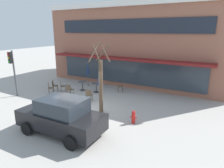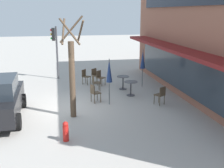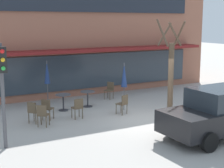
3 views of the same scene
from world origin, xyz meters
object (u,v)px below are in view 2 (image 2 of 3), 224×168
patio_umbrella_cream_folded (109,71)px  cafe_chair_1 (100,77)px  cafe_table_streetside (131,86)px  street_tree (72,73)px  fire_hydrant (66,131)px  patio_umbrella_green_folded (143,59)px  cafe_chair_2 (94,92)px  cafe_chair_3 (161,94)px  traffic_light_pole (55,44)px  cafe_chair_0 (95,82)px  cafe_chair_5 (95,75)px  cafe_table_near_wall (123,80)px  cafe_chair_4 (85,76)px

patio_umbrella_cream_folded → cafe_chair_1: bearing=178.0°
cafe_table_streetside → street_tree: (2.47, -3.15, 1.36)m
cafe_table_streetside → fire_hydrant: 5.95m
patio_umbrella_green_folded → cafe_chair_2: (2.39, -3.15, -1.10)m
fire_hydrant → cafe_chair_2: bearing=159.1°
cafe_chair_3 → traffic_light_pole: (-6.38, -4.80, 1.77)m
cafe_chair_1 → cafe_chair_0: bearing=-21.7°
cafe_chair_0 → cafe_chair_5: same height
patio_umbrella_green_folded → cafe_chair_1: patio_umbrella_green_folded is taller
cafe_table_near_wall → patio_umbrella_green_folded: bearing=104.7°
cafe_chair_3 → fire_hydrant: 5.47m
cafe_chair_1 → traffic_light_pole: (-2.21, -2.56, 1.77)m
cafe_chair_2 → cafe_table_streetside: bearing=110.9°
cafe_chair_3 → cafe_chair_5: bearing=-152.9°
patio_umbrella_green_folded → patio_umbrella_cream_folded: bearing=-41.5°
cafe_table_near_wall → patio_umbrella_cream_folded: bearing=-26.8°
cafe_chair_1 → cafe_table_streetside: bearing=27.2°
cafe_table_streetside → traffic_light_pole: size_ratio=0.22×
cafe_chair_0 → cafe_chair_4: (-1.64, -0.37, 0.00)m
patio_umbrella_green_folded → cafe_chair_5: patio_umbrella_green_folded is taller
cafe_table_near_wall → patio_umbrella_green_folded: size_ratio=0.35×
cafe_chair_1 → fire_hydrant: bearing=-17.8°
patio_umbrella_green_folded → traffic_light_pole: size_ratio=0.65×
cafe_table_near_wall → cafe_table_streetside: size_ratio=1.00×
cafe_table_near_wall → cafe_chair_1: size_ratio=0.85×
cafe_chair_3 → street_tree: bearing=-80.0°
fire_hydrant → cafe_chair_3: bearing=123.6°
street_tree → traffic_light_pole: size_ratio=1.22×
patio_umbrella_green_folded → patio_umbrella_cream_folded: 3.77m
cafe_table_near_wall → street_tree: (3.76, -3.04, 1.36)m
patio_umbrella_green_folded → cafe_chair_5: 3.16m
cafe_table_near_wall → cafe_chair_3: (3.02, 1.11, 0.01)m
traffic_light_pole → cafe_chair_2: bearing=18.2°
cafe_chair_3 → cafe_chair_2: bearing=-107.6°
cafe_chair_1 → street_tree: (4.90, -1.90, 1.35)m
cafe_chair_2 → fire_hydrant: (3.99, -1.53, -0.17)m
cafe_table_near_wall → cafe_chair_4: cafe_chair_4 is taller
cafe_chair_3 → traffic_light_pole: traffic_light_pole is taller
cafe_chair_0 → patio_umbrella_cream_folded: bearing=7.9°
cafe_chair_1 → cafe_chair_2: same height
patio_umbrella_cream_folded → cafe_table_streetside: bearing=131.4°
cafe_chair_0 → cafe_chair_1: bearing=158.3°
cafe_table_near_wall → street_tree: street_tree is taller
cafe_chair_3 → street_tree: size_ratio=0.21×
cafe_table_streetside → cafe_chair_2: 2.17m
cafe_table_near_wall → cafe_chair_0: 1.60m
cafe_table_near_wall → fire_hydrant: cafe_table_near_wall is taller
cafe_chair_4 → fire_hydrant: cafe_chair_4 is taller
cafe_chair_3 → traffic_light_pole: size_ratio=0.26×
cafe_chair_0 → street_tree: street_tree is taller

